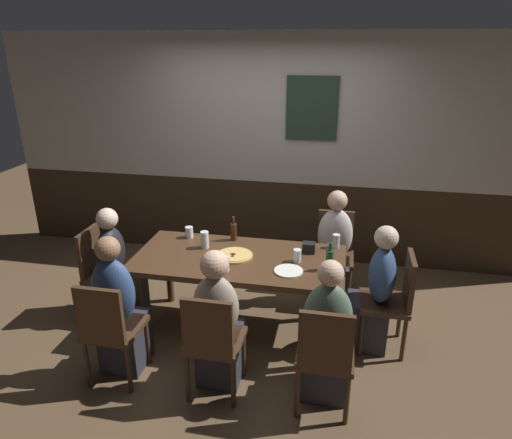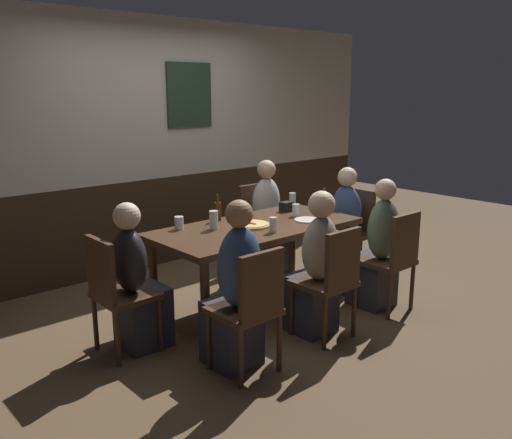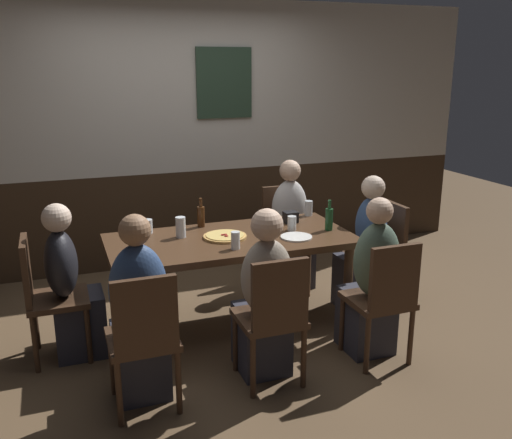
{
  "view_description": "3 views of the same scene",
  "coord_description": "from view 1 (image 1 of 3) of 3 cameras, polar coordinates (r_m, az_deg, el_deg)",
  "views": [
    {
      "loc": [
        0.83,
        -3.45,
        2.48
      ],
      "look_at": [
        0.13,
        0.11,
        1.06
      ],
      "focal_mm": 31.91,
      "sensor_mm": 36.0,
      "label": 1
    },
    {
      "loc": [
        -3.0,
        -3.36,
        1.87
      ],
      "look_at": [
        -0.08,
        -0.1,
        0.82
      ],
      "focal_mm": 38.21,
      "sensor_mm": 36.0,
      "label": 2
    },
    {
      "loc": [
        -1.2,
        -3.77,
        1.99
      ],
      "look_at": [
        0.2,
        -0.01,
        0.86
      ],
      "focal_mm": 38.92,
      "sensor_mm": 36.0,
      "label": 3
    }
  ],
  "objects": [
    {
      "name": "pizza",
      "position": [
        3.97,
        -2.73,
        -4.5
      ],
      "size": [
        0.32,
        0.32,
        0.03
      ],
      "color": "tan",
      "rests_on": "dining_table"
    },
    {
      "name": "chair_mid_near",
      "position": [
        3.38,
        -5.49,
        -14.74
      ],
      "size": [
        0.4,
        0.4,
        0.88
      ],
      "color": "#422B1C",
      "rests_on": "ground_plane"
    },
    {
      "name": "person_head_west",
      "position": [
        4.47,
        -16.83,
        -6.45
      ],
      "size": [
        0.37,
        0.34,
        1.11
      ],
      "color": "#2D2D38",
      "rests_on": "ground_plane"
    },
    {
      "name": "dining_table",
      "position": [
        3.99,
        -2.13,
        -5.77
      ],
      "size": [
        1.82,
        0.87,
        0.74
      ],
      "color": "#472D1C",
      "rests_on": "ground_plane"
    },
    {
      "name": "beer_glass_half",
      "position": [
        4.13,
        -6.45,
        -2.62
      ],
      "size": [
        0.07,
        0.07,
        0.16
      ],
      "color": "silver",
      "rests_on": "dining_table"
    },
    {
      "name": "chair_head_east",
      "position": [
        4.01,
        16.91,
        -9.3
      ],
      "size": [
        0.4,
        0.4,
        0.88
      ],
      "color": "#422B1C",
      "rests_on": "ground_plane"
    },
    {
      "name": "chair_right_near",
      "position": [
        3.27,
        8.64,
        -16.25
      ],
      "size": [
        0.4,
        0.4,
        0.88
      ],
      "color": "#422B1C",
      "rests_on": "ground_plane"
    },
    {
      "name": "highball_clear",
      "position": [
        4.37,
        -8.37,
        -1.68
      ],
      "size": [
        0.07,
        0.07,
        0.11
      ],
      "color": "silver",
      "rests_on": "dining_table"
    },
    {
      "name": "chair_left_near",
      "position": [
        3.66,
        -17.9,
        -12.67
      ],
      "size": [
        0.4,
        0.4,
        0.88
      ],
      "color": "#422B1C",
      "rests_on": "ground_plane"
    },
    {
      "name": "pint_glass_stout",
      "position": [
        4.18,
        9.99,
        -2.79
      ],
      "size": [
        0.07,
        0.07,
        0.13
      ],
      "color": "silver",
      "rests_on": "dining_table"
    },
    {
      "name": "pint_glass_amber",
      "position": [
        3.87,
        5.19,
        -4.62
      ],
      "size": [
        0.07,
        0.07,
        0.11
      ],
      "color": "silver",
      "rests_on": "dining_table"
    },
    {
      "name": "person_right_near",
      "position": [
        3.42,
        8.78,
        -14.83
      ],
      "size": [
        0.34,
        0.37,
        1.14
      ],
      "color": "#2D2D38",
      "rests_on": "ground_plane"
    },
    {
      "name": "wall_back",
      "position": [
        5.3,
        1.92,
        8.54
      ],
      "size": [
        6.4,
        0.13,
        2.6
      ],
      "color": "#332316",
      "rests_on": "ground_plane"
    },
    {
      "name": "person_right_far",
      "position": [
        4.6,
        9.69,
        -4.61
      ],
      "size": [
        0.34,
        0.37,
        1.16
      ],
      "color": "#2D2D38",
      "rests_on": "ground_plane"
    },
    {
      "name": "chair_head_west",
      "position": [
        4.53,
        -18.72,
        -5.84
      ],
      "size": [
        0.4,
        0.4,
        0.88
      ],
      "color": "#422B1C",
      "rests_on": "ground_plane"
    },
    {
      "name": "beer_bottle_green",
      "position": [
        3.75,
        9.19,
        -4.97
      ],
      "size": [
        0.06,
        0.06,
        0.24
      ],
      "color": "#194723",
      "rests_on": "dining_table"
    },
    {
      "name": "beer_glass_tall",
      "position": [
        3.71,
        -3.87,
        -5.69
      ],
      "size": [
        0.06,
        0.06,
        0.13
      ],
      "color": "silver",
      "rests_on": "dining_table"
    },
    {
      "name": "person_head_east",
      "position": [
        4.01,
        14.53,
        -9.44
      ],
      "size": [
        0.37,
        0.34,
        1.13
      ],
      "color": "#2D2D38",
      "rests_on": "ground_plane"
    },
    {
      "name": "ground_plane",
      "position": [
        4.33,
        -2.0,
        -13.57
      ],
      "size": [
        12.0,
        12.0,
        0.0
      ],
      "primitive_type": "plane",
      "color": "brown"
    },
    {
      "name": "beer_bottle_brown",
      "position": [
        4.26,
        -2.83,
        -1.45
      ],
      "size": [
        0.06,
        0.06,
        0.23
      ],
      "color": "#42230F",
      "rests_on": "dining_table"
    },
    {
      "name": "condiment_caddy",
      "position": [
        4.06,
        6.63,
        -3.51
      ],
      "size": [
        0.11,
        0.09,
        0.09
      ],
      "primitive_type": "cube",
      "color": "black",
      "rests_on": "dining_table"
    },
    {
      "name": "chair_right_far",
      "position": [
        4.74,
        9.77,
        -3.71
      ],
      "size": [
        0.4,
        0.4,
        0.88
      ],
      "color": "#422B1C",
      "rests_on": "ground_plane"
    },
    {
      "name": "person_left_near",
      "position": [
        3.78,
        -16.74,
        -11.38
      ],
      "size": [
        0.34,
        0.37,
        1.18
      ],
      "color": "#2D2D38",
      "rests_on": "ground_plane"
    },
    {
      "name": "plate_white_large",
      "position": [
        3.73,
        4.1,
        -6.44
      ],
      "size": [
        0.24,
        0.24,
        0.01
      ],
      "primitive_type": "cylinder",
      "color": "white",
      "rests_on": "dining_table"
    },
    {
      "name": "person_mid_near",
      "position": [
        3.51,
        -4.72,
        -13.38
      ],
      "size": [
        0.34,
        0.37,
        1.14
      ],
      "color": "#2D2D38",
      "rests_on": "ground_plane"
    }
  ]
}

